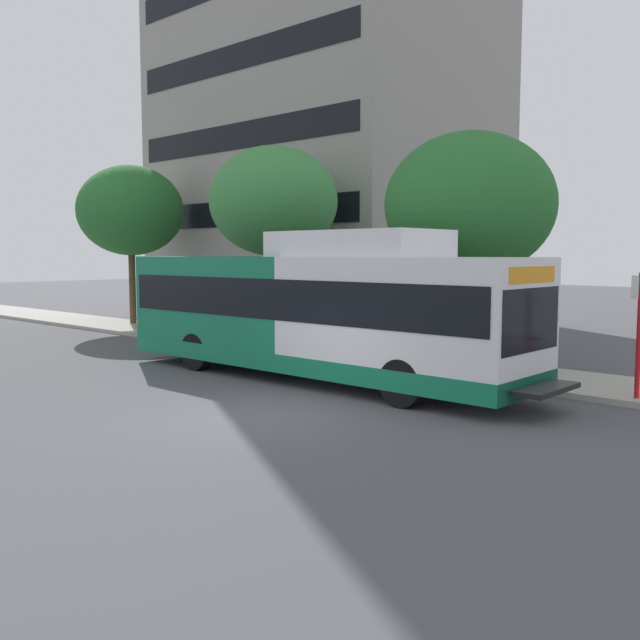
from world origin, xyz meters
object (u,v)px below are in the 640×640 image
transit_bus (314,311)px  street_tree_near_stop (469,205)px  street_tree_mid_block (274,202)px  bus_stop_sign_pole (639,326)px  street_tree_far_block (131,211)px

transit_bus → street_tree_near_stop: size_ratio=1.97×
street_tree_near_stop → street_tree_mid_block: size_ratio=0.93×
bus_stop_sign_pole → street_tree_mid_block: 13.53m
street_tree_near_stop → street_tree_mid_block: 7.96m
bus_stop_sign_pole → street_tree_far_block: 21.81m
bus_stop_sign_pole → street_tree_far_block: size_ratio=0.39×
street_tree_far_block → street_tree_near_stop: bearing=-90.2°
street_tree_mid_block → street_tree_far_block: 8.53m
transit_bus → street_tree_mid_block: 8.12m
transit_bus → street_tree_mid_block: street_tree_mid_block is taller
transit_bus → street_tree_far_block: (4.10, 14.54, 3.25)m
transit_bus → street_tree_mid_block: size_ratio=1.83×
transit_bus → street_tree_near_stop: 5.24m
bus_stop_sign_pole → street_tree_near_stop: size_ratio=0.42×
bus_stop_sign_pole → street_tree_near_stop: 5.99m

